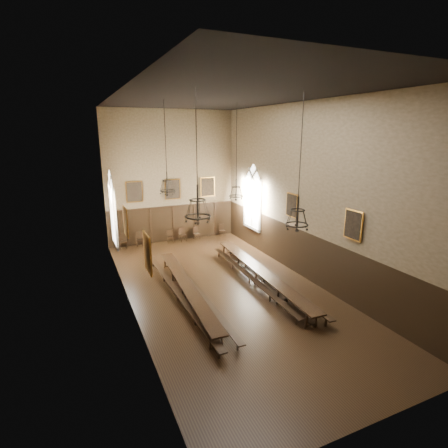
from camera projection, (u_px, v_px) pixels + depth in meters
floor at (225, 290)px, 17.14m from camera, size 9.00×18.00×0.02m
ceiling at (226, 96)px, 14.83m from camera, size 9.00×18.00×0.02m
wall_back at (172, 177)px, 23.94m from camera, size 9.00×0.02×9.00m
wall_front at (386, 268)px, 8.03m from camera, size 9.00×0.02×9.00m
wall_left at (125, 209)px, 14.21m from camera, size 0.02×18.00×9.00m
wall_right at (306, 193)px, 17.76m from camera, size 0.02×18.00×9.00m
wainscot_panelling at (225, 266)px, 16.82m from camera, size 9.00×18.00×2.50m
table_left at (187, 292)px, 16.18m from camera, size 1.17×9.10×0.71m
table_right at (260, 276)px, 17.80m from camera, size 1.18×9.97×0.78m
bench_left_outer at (178, 295)px, 15.98m from camera, size 0.46×10.08×0.45m
bench_left_inner at (198, 292)px, 16.33m from camera, size 0.52×9.70×0.44m
bench_right_inner at (249, 279)px, 17.84m from camera, size 0.55×9.27×0.42m
bench_right_outer at (269, 275)px, 18.19m from camera, size 0.87×10.40×0.47m
chair_0 at (124, 244)px, 23.19m from camera, size 0.54×0.54×1.02m
chair_1 at (140, 242)px, 23.68m from camera, size 0.47×0.47×0.96m
chair_3 at (170, 239)px, 24.39m from camera, size 0.45×0.45×0.90m
chair_4 at (183, 237)px, 24.78m from camera, size 0.45×0.45×0.98m
chair_5 at (197, 236)px, 25.23m from camera, size 0.46×0.46×0.88m
chair_7 at (222, 233)px, 25.99m from camera, size 0.40×0.40×0.89m
chandelier_back_left at (167, 184)px, 17.23m from camera, size 0.76×0.76×4.43m
chandelier_back_right at (236, 189)px, 19.18m from camera, size 0.78×0.78×5.04m
chandelier_front_left at (198, 209)px, 12.56m from camera, size 0.94×0.94×4.60m
chandelier_front_right at (297, 217)px, 14.31m from camera, size 0.95×0.95×5.34m
portrait_back_0 at (134, 192)px, 23.01m from camera, size 1.10×0.12×1.40m
portrait_back_1 at (173, 189)px, 24.03m from camera, size 1.10×0.12×1.40m
portrait_back_2 at (208, 187)px, 25.06m from camera, size 1.10×0.12×1.40m
portrait_left_0 at (126, 222)px, 15.35m from camera, size 0.12×1.00×1.30m
portrait_left_1 at (147, 253)px, 11.38m from camera, size 0.12×1.00×1.30m
portrait_right_0 at (292, 205)px, 18.80m from camera, size 0.12×1.00×1.30m
portrait_right_1 at (353, 225)px, 14.83m from camera, size 0.12×1.00×1.30m
window_right at (253, 197)px, 22.87m from camera, size 0.20×2.20×4.60m
window_left at (112, 209)px, 19.38m from camera, size 0.20×2.20×4.60m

